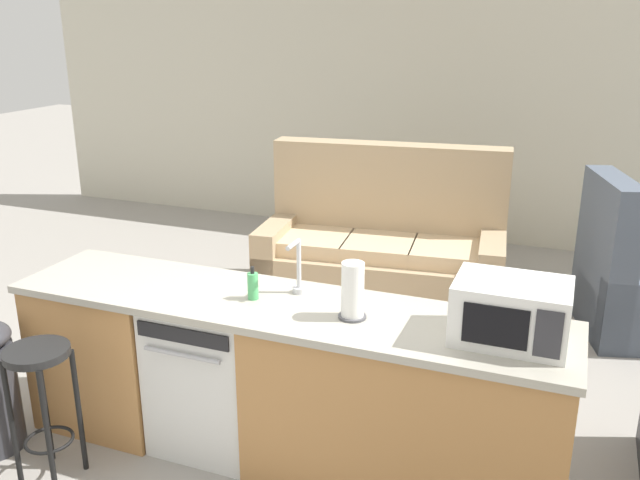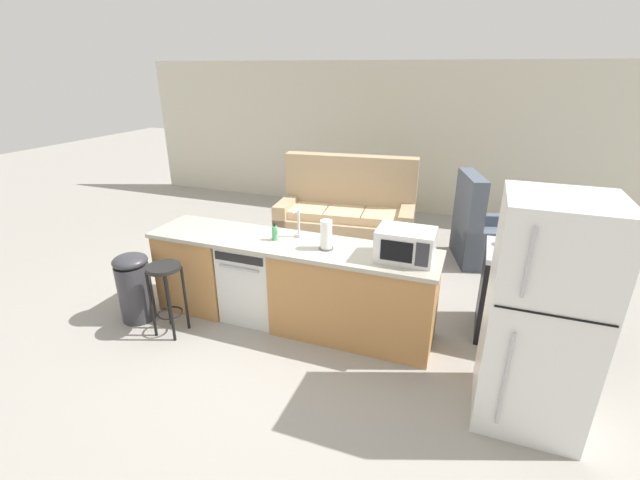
# 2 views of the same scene
# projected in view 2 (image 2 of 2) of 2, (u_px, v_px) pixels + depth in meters

# --- Properties ---
(ground_plane) EXTENTS (24.00, 24.00, 0.00)m
(ground_plane) POSITION_uv_depth(u_px,v_px,m) (278.00, 318.00, 4.57)
(ground_plane) COLOR gray
(wall_back) EXTENTS (10.00, 0.06, 2.60)m
(wall_back) POSITION_uv_depth(u_px,v_px,m) (393.00, 139.00, 7.63)
(wall_back) COLOR beige
(wall_back) RESTS_ON ground_plane
(kitchen_counter) EXTENTS (2.94, 0.66, 0.90)m
(kitchen_counter) POSITION_uv_depth(u_px,v_px,m) (298.00, 287.00, 4.34)
(kitchen_counter) COLOR #B77F47
(kitchen_counter) RESTS_ON ground_plane
(dishwasher) EXTENTS (0.58, 0.61, 0.84)m
(dishwasher) POSITION_uv_depth(u_px,v_px,m) (255.00, 279.00, 4.50)
(dishwasher) COLOR silver
(dishwasher) RESTS_ON ground_plane
(stove_range) EXTENTS (0.76, 0.68, 0.90)m
(stove_range) POSITION_uv_depth(u_px,v_px,m) (522.00, 295.00, 4.11)
(stove_range) COLOR black
(stove_range) RESTS_ON ground_plane
(refrigerator) EXTENTS (0.72, 0.73, 1.73)m
(refrigerator) POSITION_uv_depth(u_px,v_px,m) (541.00, 316.00, 3.00)
(refrigerator) COLOR silver
(refrigerator) RESTS_ON ground_plane
(microwave) EXTENTS (0.50, 0.37, 0.28)m
(microwave) POSITION_uv_depth(u_px,v_px,m) (405.00, 244.00, 3.76)
(microwave) COLOR white
(microwave) RESTS_ON kitchen_counter
(sink_faucet) EXTENTS (0.07, 0.18, 0.30)m
(sink_faucet) POSITION_uv_depth(u_px,v_px,m) (298.00, 225.00, 4.25)
(sink_faucet) COLOR silver
(sink_faucet) RESTS_ON kitchen_counter
(paper_towel_roll) EXTENTS (0.14, 0.14, 0.28)m
(paper_towel_roll) POSITION_uv_depth(u_px,v_px,m) (326.00, 235.00, 3.98)
(paper_towel_roll) COLOR #4C4C51
(paper_towel_roll) RESTS_ON kitchen_counter
(soap_bottle) EXTENTS (0.06, 0.06, 0.18)m
(soap_bottle) POSITION_uv_depth(u_px,v_px,m) (274.00, 233.00, 4.21)
(soap_bottle) COLOR #4CB266
(soap_bottle) RESTS_ON kitchen_counter
(kettle) EXTENTS (0.21, 0.17, 0.19)m
(kettle) POSITION_uv_depth(u_px,v_px,m) (512.00, 237.00, 4.08)
(kettle) COLOR #B2B2B7
(kettle) RESTS_ON stove_range
(bar_stool) EXTENTS (0.32, 0.32, 0.74)m
(bar_stool) POSITION_uv_depth(u_px,v_px,m) (166.00, 285.00, 4.13)
(bar_stool) COLOR black
(bar_stool) RESTS_ON ground_plane
(trash_bin) EXTENTS (0.35, 0.35, 0.74)m
(trash_bin) POSITION_uv_depth(u_px,v_px,m) (135.00, 287.00, 4.43)
(trash_bin) COLOR #333338
(trash_bin) RESTS_ON ground_plane
(couch) EXTENTS (2.09, 1.12, 1.27)m
(couch) POSITION_uv_depth(u_px,v_px,m) (347.00, 216.00, 6.49)
(couch) COLOR tan
(couch) RESTS_ON ground_plane
(armchair) EXTENTS (1.00, 1.04, 1.20)m
(armchair) POSITION_uv_depth(u_px,v_px,m) (480.00, 236.00, 5.82)
(armchair) COLOR #515B6B
(armchair) RESTS_ON ground_plane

